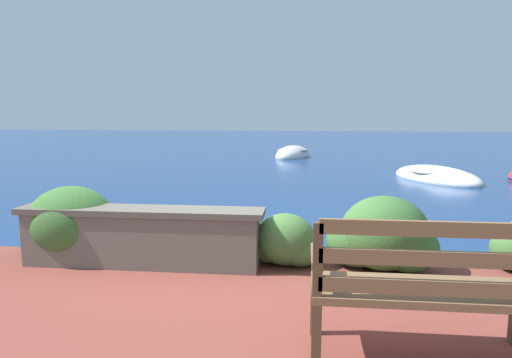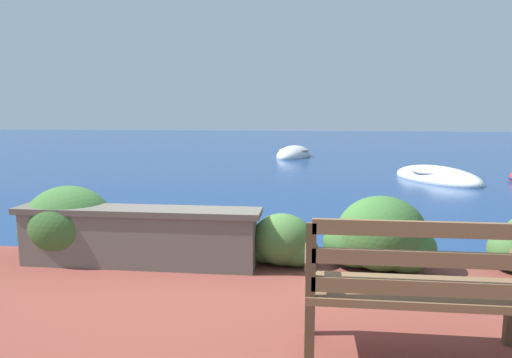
% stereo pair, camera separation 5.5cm
% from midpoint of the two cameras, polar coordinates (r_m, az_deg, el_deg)
% --- Properties ---
extents(ground_plane, '(80.00, 80.00, 0.00)m').
position_cam_midpoint_polar(ground_plane, '(5.16, -4.50, -11.61)').
color(ground_plane, navy).
extents(park_bench, '(1.40, 0.48, 0.93)m').
position_cam_midpoint_polar(park_bench, '(3.05, 19.88, -12.39)').
color(park_bench, brown).
rests_on(park_bench, patio_terrace).
extents(stone_wall, '(2.49, 0.39, 0.59)m').
position_cam_midpoint_polar(stone_wall, '(4.77, -14.48, -6.98)').
color(stone_wall, '#666056').
rests_on(stone_wall, patio_terrace).
extents(hedge_clump_left, '(1.14, 0.82, 0.77)m').
position_cam_midpoint_polar(hedge_clump_left, '(5.26, -22.45, -5.55)').
color(hedge_clump_left, '#38662D').
rests_on(hedge_clump_left, patio_terrace).
extents(hedge_clump_centre, '(0.73, 0.52, 0.49)m').
position_cam_midpoint_polar(hedge_clump_centre, '(4.94, -11.28, -7.40)').
color(hedge_clump_centre, '#2D5628').
rests_on(hedge_clump_centre, patio_terrace).
extents(hedge_clump_right, '(0.77, 0.56, 0.53)m').
position_cam_midpoint_polar(hedge_clump_right, '(4.69, 3.17, -7.92)').
color(hedge_clump_right, '#426B33').
rests_on(hedge_clump_right, patio_terrace).
extents(hedge_clump_far_right, '(1.08, 0.78, 0.73)m').
position_cam_midpoint_polar(hedge_clump_far_right, '(4.68, 15.20, -7.08)').
color(hedge_clump_far_right, '#38662D').
rests_on(hedge_clump_far_right, patio_terrace).
extents(rowboat_nearest, '(2.45, 3.10, 0.65)m').
position_cam_midpoint_polar(rowboat_nearest, '(12.89, 21.48, 0.14)').
color(rowboat_nearest, silver).
rests_on(rowboat_nearest, ground_plane).
extents(rowboat_mid, '(1.81, 2.56, 0.81)m').
position_cam_midpoint_polar(rowboat_mid, '(18.24, 4.51, 2.96)').
color(rowboat_mid, silver).
rests_on(rowboat_mid, ground_plane).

